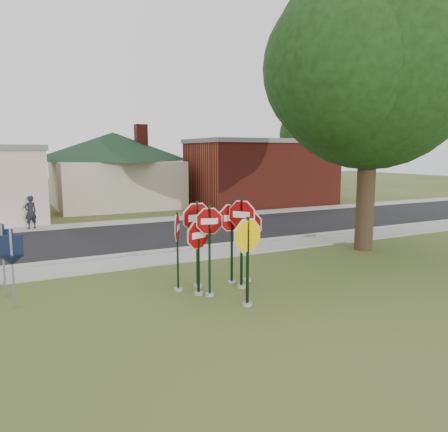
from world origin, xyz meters
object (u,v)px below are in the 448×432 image
stop_sign_center (209,240)px  stop_sign_left (198,248)px  oak_tree (372,66)px  pedestrian (31,212)px  stop_sign_yellow (248,249)px

stop_sign_center → stop_sign_left: bearing=135.3°
oak_tree → stop_sign_left: bearing=-165.0°
stop_sign_center → oak_tree: oak_tree is taller
stop_sign_left → oak_tree: size_ratio=0.19×
stop_sign_left → pedestrian: 13.36m
stop_sign_left → pedestrian: size_ratio=1.32×
stop_sign_center → stop_sign_yellow: 1.23m
stop_sign_yellow → oak_tree: bearing=25.6°
stop_sign_center → pedestrian: 13.64m
stop_sign_center → stop_sign_left: size_ratio=1.16×
stop_sign_left → oak_tree: (8.05, 2.16, 5.72)m
oak_tree → pedestrian: bearing=136.8°
stop_sign_yellow → pedestrian: size_ratio=1.44×
stop_sign_center → stop_sign_yellow: bearing=-65.1°
oak_tree → pedestrian: oak_tree is taller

